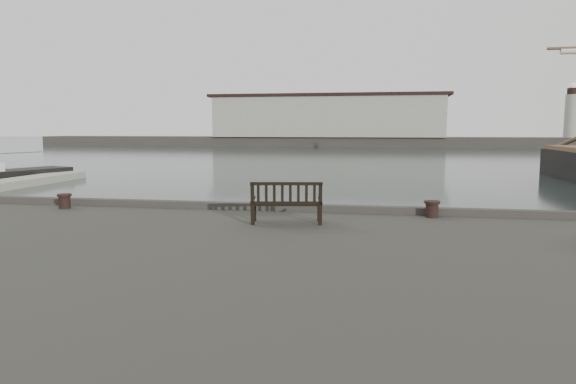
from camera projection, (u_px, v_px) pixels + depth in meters
The scene contains 5 objects.
ground at pixel (270, 266), 13.89m from camera, with size 400.00×400.00×0.00m, color black.
breakwater at pixel (344, 125), 104.00m from camera, with size 140.00×9.50×12.20m.
bench at pixel (286, 210), 11.66m from camera, with size 1.68×0.81×0.93m.
bollard_left at pixel (65, 201), 13.84m from camera, with size 0.37×0.37×0.39m, color black.
bollard_right at pixel (432, 209), 12.45m from camera, with size 0.38×0.38×0.40m, color black.
Camera 1 is at (2.90, -13.23, 3.71)m, focal length 32.00 mm.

